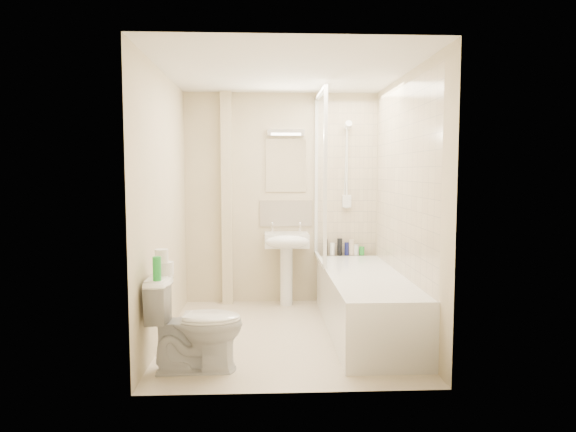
{
  "coord_description": "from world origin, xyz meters",
  "views": [
    {
      "loc": [
        -0.19,
        -4.64,
        1.51
      ],
      "look_at": [
        0.03,
        0.2,
        1.09
      ],
      "focal_mm": 32.0,
      "sensor_mm": 36.0,
      "label": 1
    }
  ],
  "objects": [
    {
      "name": "pedestal_sink",
      "position": [
        0.05,
        1.01,
        0.66
      ],
      "size": [
        0.49,
        0.46,
        0.94
      ],
      "color": "white",
      "rests_on": "ground"
    },
    {
      "name": "bottle_green",
      "position": [
        0.92,
        1.16,
        0.6
      ],
      "size": [
        0.06,
        0.06,
        0.1
      ],
      "primitive_type": "cylinder",
      "color": "green",
      "rests_on": "bathtub"
    },
    {
      "name": "bottle_black_b",
      "position": [
        0.67,
        1.16,
        0.65
      ],
      "size": [
        0.06,
        0.06,
        0.2
      ],
      "primitive_type": "cylinder",
      "color": "black",
      "rests_on": "bathtub"
    },
    {
      "name": "shower_fixture",
      "position": [
        0.75,
        1.19,
        1.55
      ],
      "size": [
        0.1,
        0.16,
        0.99
      ],
      "color": "white",
      "rests_on": "wall_back"
    },
    {
      "name": "bottle_blue",
      "position": [
        0.75,
        1.16,
        0.62
      ],
      "size": [
        0.05,
        0.05,
        0.15
      ],
      "primitive_type": "cylinder",
      "color": "#121651",
      "rests_on": "bathtub"
    },
    {
      "name": "bathtub",
      "position": [
        0.75,
        0.07,
        0.29
      ],
      "size": [
        0.7,
        2.1,
        0.55
      ],
      "color": "white",
      "rests_on": "ground"
    },
    {
      "name": "wall_left",
      "position": [
        -1.1,
        0.0,
        1.2
      ],
      "size": [
        0.02,
        2.5,
        2.4
      ],
      "primitive_type": "cube",
      "color": "beige",
      "rests_on": "ground"
    },
    {
      "name": "shower_screen",
      "position": [
        0.4,
        0.8,
        1.45
      ],
      "size": [
        0.04,
        0.92,
        1.8
      ],
      "color": "white",
      "rests_on": "bathtub"
    },
    {
      "name": "toilet_roll_upper",
      "position": [
        -0.98,
        -0.75,
        0.87
      ],
      "size": [
        0.1,
        0.1,
        0.11
      ],
      "primitive_type": "cylinder",
      "color": "white",
      "rests_on": "toilet_roll_lower"
    },
    {
      "name": "floor",
      "position": [
        0.0,
        0.0,
        0.0
      ],
      "size": [
        2.5,
        2.5,
        0.0
      ],
      "primitive_type": "plane",
      "color": "beige",
      "rests_on": "ground"
    },
    {
      "name": "bottle_white_a",
      "position": [
        0.58,
        1.16,
        0.62
      ],
      "size": [
        0.06,
        0.06,
        0.14
      ],
      "primitive_type": "cylinder",
      "color": "white",
      "rests_on": "bathtub"
    },
    {
      "name": "ceiling",
      "position": [
        0.0,
        0.0,
        2.4
      ],
      "size": [
        2.2,
        2.5,
        0.02
      ],
      "primitive_type": "cube",
      "color": "white",
      "rests_on": "wall_back"
    },
    {
      "name": "mirror",
      "position": [
        0.05,
        1.24,
        1.58
      ],
      "size": [
        0.46,
        0.01,
        0.6
      ],
      "primitive_type": "cube",
      "color": "white",
      "rests_on": "wall_back"
    },
    {
      "name": "bottle_black_a",
      "position": [
        0.5,
        1.16,
        0.65
      ],
      "size": [
        0.06,
        0.06,
        0.19
      ],
      "primitive_type": "cylinder",
      "color": "black",
      "rests_on": "bathtub"
    },
    {
      "name": "tile_right",
      "position": [
        1.09,
        0.07,
        1.42
      ],
      "size": [
        0.01,
        2.1,
        1.75
      ],
      "primitive_type": "cube",
      "color": "beige",
      "rests_on": "wall_right"
    },
    {
      "name": "pipe_boxing",
      "position": [
        -0.62,
        1.19,
        1.2
      ],
      "size": [
        0.12,
        0.12,
        2.4
      ],
      "primitive_type": "cube",
      "color": "beige",
      "rests_on": "ground"
    },
    {
      "name": "toilet",
      "position": [
        -0.72,
        -0.81,
        0.36
      ],
      "size": [
        0.43,
        0.73,
        0.72
      ],
      "primitive_type": "imported",
      "rotation": [
        0.0,
        0.0,
        1.59
      ],
      "color": "white",
      "rests_on": "ground"
    },
    {
      "name": "wall_right",
      "position": [
        1.1,
        0.0,
        1.2
      ],
      "size": [
        0.02,
        2.5,
        2.4
      ],
      "primitive_type": "cube",
      "color": "beige",
      "rests_on": "ground"
    },
    {
      "name": "splashback",
      "position": [
        0.05,
        1.24,
        1.03
      ],
      "size": [
        0.6,
        0.02,
        0.3
      ],
      "primitive_type": "cube",
      "color": "beige",
      "rests_on": "wall_back"
    },
    {
      "name": "tile_back",
      "position": [
        0.75,
        1.24,
        1.42
      ],
      "size": [
        0.7,
        0.01,
        1.75
      ],
      "primitive_type": "cube",
      "color": "beige",
      "rests_on": "wall_back"
    },
    {
      "name": "green_bottle",
      "position": [
        -0.98,
        -0.93,
        0.81
      ],
      "size": [
        0.06,
        0.06,
        0.18
      ],
      "primitive_type": "cylinder",
      "color": "green",
      "rests_on": "toilet"
    },
    {
      "name": "bottle_white_b",
      "position": [
        0.85,
        1.16,
        0.61
      ],
      "size": [
        0.06,
        0.06,
        0.12
      ],
      "primitive_type": "cylinder",
      "color": "silver",
      "rests_on": "bathtub"
    },
    {
      "name": "strip_light",
      "position": [
        0.05,
        1.22,
        1.95
      ],
      "size": [
        0.42,
        0.07,
        0.07
      ],
      "primitive_type": "cube",
      "color": "silver",
      "rests_on": "wall_back"
    },
    {
      "name": "wall_back",
      "position": [
        0.0,
        1.25,
        1.2
      ],
      "size": [
        2.2,
        0.02,
        2.4
      ],
      "primitive_type": "cube",
      "color": "beige",
      "rests_on": "ground"
    },
    {
      "name": "bottle_cream",
      "position": [
        0.8,
        1.16,
        0.64
      ],
      "size": [
        0.07,
        0.07,
        0.18
      ],
      "primitive_type": "cylinder",
      "color": "beige",
      "rests_on": "bathtub"
    },
    {
      "name": "toilet_roll_lower",
      "position": [
        -0.96,
        -0.71,
        0.77
      ],
      "size": [
        0.12,
        0.12,
        0.1
      ],
      "primitive_type": "cylinder",
      "color": "white",
      "rests_on": "toilet"
    }
  ]
}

